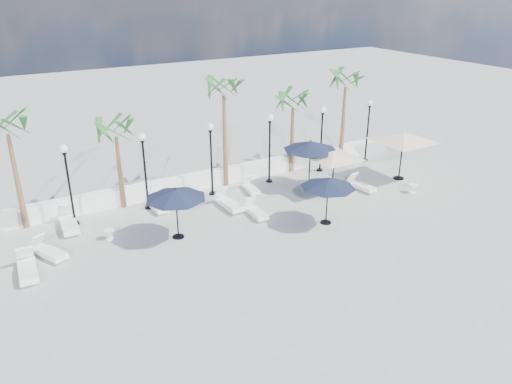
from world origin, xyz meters
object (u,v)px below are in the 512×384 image
lounger_3 (229,203)px  parasol_navy_mid (328,183)px  parasol_cream_sq_a (404,134)px  parasol_cream_sq_b (334,152)px  lounger_0 (69,223)px  lounger_2 (49,251)px  lounger_5 (255,211)px  lounger_6 (250,188)px  lounger_7 (362,185)px  lounger_4 (157,205)px  parasol_navy_left (176,194)px  lounger_1 (27,269)px  parasol_navy_right (310,146)px

lounger_3 → parasol_navy_mid: size_ratio=0.82×
parasol_cream_sq_a → parasol_cream_sq_b: size_ratio=1.21×
lounger_0 → lounger_2: size_ratio=1.11×
lounger_5 → lounger_6: (1.24, 2.69, -0.01)m
lounger_6 → parasol_cream_sq_b: 4.80m
lounger_5 → lounger_6: lounger_5 is taller
lounger_5 → lounger_7: (6.57, -0.04, 0.01)m
lounger_4 → parasol_cream_sq_b: 9.44m
lounger_4 → parasol_navy_mid: 8.46m
parasol_cream_sq_a → parasol_navy_mid: bearing=-161.0°
parasol_cream_sq_b → parasol_navy_left: bearing=-175.4°
lounger_6 → parasol_cream_sq_b: (3.78, -2.17, 2.01)m
lounger_3 → parasol_navy_left: bearing=-155.3°
lounger_4 → parasol_cream_sq_b: (8.86, -2.56, 1.98)m
lounger_2 → lounger_3: lounger_3 is taller
lounger_1 → lounger_2: size_ratio=1.06×
lounger_5 → lounger_6: size_ratio=1.04×
lounger_4 → lounger_6: size_ratio=1.07×
lounger_1 → lounger_6: size_ratio=1.21×
parasol_navy_left → parasol_navy_mid: 6.79m
parasol_cream_sq_b → lounger_6: bearing=150.2°
lounger_3 → lounger_7: lounger_3 is taller
lounger_4 → lounger_7: 10.87m
lounger_1 → lounger_4: lounger_1 is taller
lounger_0 → lounger_7: bearing=-9.0°
lounger_2 → lounger_6: lounger_2 is taller
lounger_1 → lounger_3: (9.45, 1.59, -0.00)m
lounger_1 → lounger_5: bearing=4.1°
lounger_1 → lounger_7: size_ratio=1.12×
lounger_2 → lounger_4: size_ratio=1.07×
lounger_2 → parasol_navy_right: size_ratio=0.68×
lounger_4 → parasol_navy_left: (-0.19, -3.29, 1.83)m
lounger_1 → parasol_cream_sq_a: parasol_cream_sq_a is taller
lounger_0 → parasol_navy_mid: 11.87m
lounger_0 → lounger_1: lounger_0 is taller
lounger_0 → lounger_6: bearing=0.7°
parasol_navy_left → parasol_navy_right: 8.64m
lounger_3 → parasol_navy_mid: (3.12, -3.77, 1.73)m
lounger_1 → lounger_2: (0.94, 1.04, -0.02)m
lounger_5 → parasol_navy_left: size_ratio=0.68×
lounger_1 → parasol_navy_right: bearing=10.8°
lounger_0 → parasol_cream_sq_a: (17.43, -3.00, 2.36)m
lounger_3 → lounger_7: 7.41m
lounger_0 → parasol_navy_left: parasol_navy_left is taller
parasol_navy_right → lounger_4: bearing=170.9°
lounger_2 → lounger_7: 15.81m
parasol_navy_left → parasol_navy_right: (8.41, 1.97, 0.24)m
parasol_cream_sq_b → lounger_2: bearing=178.5°
parasol_navy_mid → lounger_1: bearing=170.1°
lounger_5 → lounger_1: bearing=-175.7°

